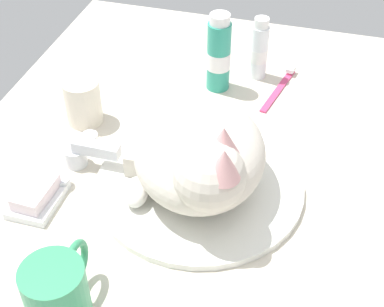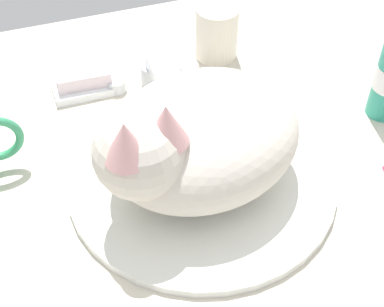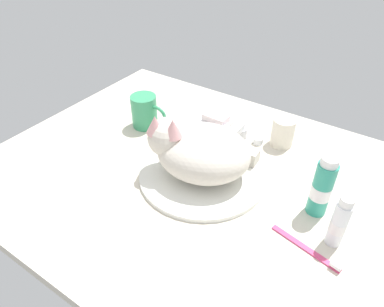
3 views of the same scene
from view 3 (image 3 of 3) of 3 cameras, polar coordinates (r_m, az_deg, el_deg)
The scene contains 11 objects.
ground_plane at distance 89.73cm, azimuth 1.77°, elevation -4.28°, with size 110.00×82.50×3.00cm, color beige.
sink_basin at distance 88.37cm, azimuth 1.80°, elevation -3.29°, with size 31.95×31.95×1.11cm, color silver.
faucet at distance 101.04cm, azimuth 7.69°, elevation 3.34°, with size 13.68×9.43×5.06cm.
cat at distance 84.21cm, azimuth 0.96°, elevation 0.64°, with size 27.29×24.17×15.81cm.
coffee_mug at distance 105.67cm, azimuth -7.61°, elevation 6.78°, with size 12.06×7.61×9.82cm.
rinse_cup at distance 100.29cm, azimuth 14.54°, elevation 3.39°, with size 6.28×6.28×8.05cm.
soap_dish at distance 107.88cm, azimuth 3.87°, elevation 5.05°, with size 9.00×6.40×1.20cm, color white.
soap_bar at distance 107.02cm, azimuth 3.91°, elevation 5.79°, with size 7.43×4.40×2.08cm, color silver.
toothpaste_bottle at distance 79.89cm, azimuth 20.36°, elevation -5.21°, with size 4.42×4.42×15.08cm.
mouthwash_bottle at distance 75.54cm, azimuth 22.79°, elevation -10.32°, with size 3.27×3.27×12.39cm.
toothbrush at distance 76.04cm, azimuth 18.53°, elevation -14.58°, with size 15.31×4.54×1.60cm.
Camera 3 is at (35.07, -57.23, 58.04)cm, focal length 32.84 mm.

